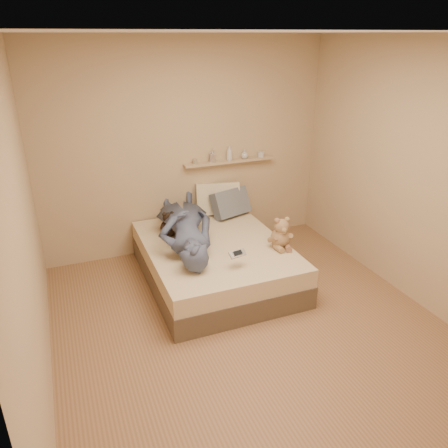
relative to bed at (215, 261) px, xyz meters
name	(u,v)px	position (x,y,z in m)	size (l,w,h in m)	color
room	(252,199)	(0.00, -0.93, 1.08)	(3.80, 3.80, 3.80)	#92684B
bed	(215,261)	(0.00, 0.00, 0.00)	(1.50, 1.90, 0.45)	brown
game_console	(238,254)	(0.02, -0.59, 0.38)	(0.18, 0.10, 0.06)	#B5B8BC
teddy_bear	(281,235)	(0.63, -0.36, 0.37)	(0.29, 0.29, 0.36)	#8B644C
dark_plush	(169,226)	(-0.42, 0.38, 0.36)	(0.20, 0.20, 0.30)	black
pillow_cream	(218,198)	(0.36, 0.83, 0.43)	(0.55, 0.16, 0.40)	beige
pillow_grey	(231,203)	(0.48, 0.69, 0.40)	(0.50, 0.14, 0.34)	slate
person	(184,224)	(-0.29, 0.19, 0.43)	(0.61, 1.67, 0.40)	#434F69
wall_shelf	(229,161)	(0.55, 0.91, 0.88)	(1.20, 0.12, 0.03)	tan
shelf_bottles	(232,154)	(0.58, 0.91, 0.96)	(0.98, 0.10, 0.19)	#9E9787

